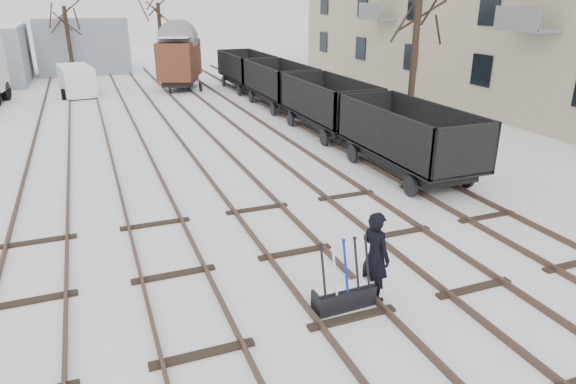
{
  "coord_description": "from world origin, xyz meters",
  "views": [
    {
      "loc": [
        -4.34,
        -7.53,
        5.98
      ],
      "look_at": [
        0.26,
        4.12,
        1.2
      ],
      "focal_mm": 32.0,
      "sensor_mm": 36.0,
      "label": 1
    }
  ],
  "objects_px": {
    "panel_van": "(77,80)",
    "box_van_wagon": "(179,58)",
    "worker": "(375,256)",
    "ground_frame": "(344,295)",
    "freight_wagon_a": "(407,149)"
  },
  "relations": [
    {
      "from": "box_van_wagon",
      "to": "worker",
      "type": "bearing_deg",
      "value": -71.19
    },
    {
      "from": "ground_frame",
      "to": "worker",
      "type": "relative_size",
      "value": 0.76
    },
    {
      "from": "box_van_wagon",
      "to": "panel_van",
      "type": "xyz_separation_m",
      "value": [
        -6.67,
        0.03,
        -1.1
      ]
    },
    {
      "from": "panel_van",
      "to": "box_van_wagon",
      "type": "bearing_deg",
      "value": -7.47
    },
    {
      "from": "ground_frame",
      "to": "box_van_wagon",
      "type": "relative_size",
      "value": 0.29
    },
    {
      "from": "ground_frame",
      "to": "worker",
      "type": "xyz_separation_m",
      "value": [
        0.75,
        0.1,
        0.7
      ]
    },
    {
      "from": "box_van_wagon",
      "to": "panel_van",
      "type": "height_order",
      "value": "box_van_wagon"
    },
    {
      "from": "panel_van",
      "to": "freight_wagon_a",
      "type": "bearing_deg",
      "value": -70.32
    },
    {
      "from": "freight_wagon_a",
      "to": "ground_frame",
      "type": "bearing_deg",
      "value": -131.47
    },
    {
      "from": "panel_van",
      "to": "worker",
      "type": "bearing_deg",
      "value": -85.94
    },
    {
      "from": "box_van_wagon",
      "to": "ground_frame",
      "type": "bearing_deg",
      "value": -72.72
    },
    {
      "from": "worker",
      "to": "panel_van",
      "type": "xyz_separation_m",
      "value": [
        -5.55,
        27.89,
        -0.01
      ]
    },
    {
      "from": "ground_frame",
      "to": "box_van_wagon",
      "type": "xyz_separation_m",
      "value": [
        1.87,
        27.95,
        1.78
      ]
    },
    {
      "from": "worker",
      "to": "box_van_wagon",
      "type": "bearing_deg",
      "value": -18.3
    },
    {
      "from": "worker",
      "to": "freight_wagon_a",
      "type": "distance_m",
      "value": 8.45
    }
  ]
}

